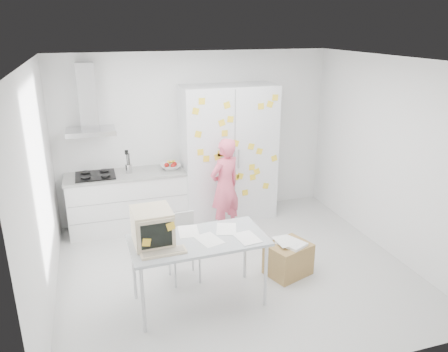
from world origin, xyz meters
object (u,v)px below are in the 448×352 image
object	(u,v)px
chair	(182,243)
cardboard_box	(288,258)
person	(225,187)
desk	(170,234)

from	to	relation	value
chair	cardboard_box	xyz separation A→B (m)	(1.32, -0.34, -0.26)
person	cardboard_box	bearing A→B (deg)	82.02
cardboard_box	chair	bearing A→B (deg)	165.34
person	desk	bearing A→B (deg)	30.20
desk	cardboard_box	size ratio (longest dim) A/B	2.41
desk	cardboard_box	bearing A→B (deg)	5.93
chair	person	bearing A→B (deg)	47.21
person	chair	distance (m)	1.42
cardboard_box	person	bearing A→B (deg)	106.57
person	cardboard_box	xyz separation A→B (m)	(0.42, -1.40, -0.53)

